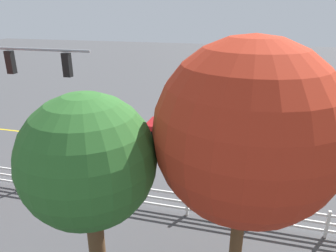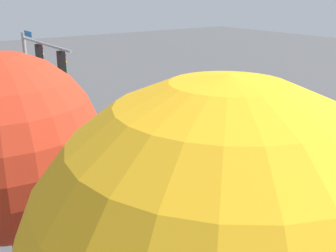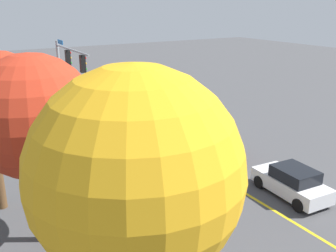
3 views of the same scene
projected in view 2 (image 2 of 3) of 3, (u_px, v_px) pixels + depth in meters
ground_plane at (157, 157)px, 22.52m from camera, size 120.00×120.00×0.00m
lane_center_stripe at (204, 184)px, 19.44m from camera, size 28.00×0.16×0.01m
signal_assembly at (38, 74)px, 20.72m from camera, size 6.32×0.38×6.73m
car_1 at (225, 158)px, 20.59m from camera, size 4.18×2.06×1.54m
car_2 at (161, 130)px, 25.04m from camera, size 4.48×2.03×1.28m
white_rail_fence at (72, 202)px, 16.62m from camera, size 26.10×0.10×1.15m
tree_3 at (7, 148)px, 9.81m from camera, size 4.56×4.56×7.44m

